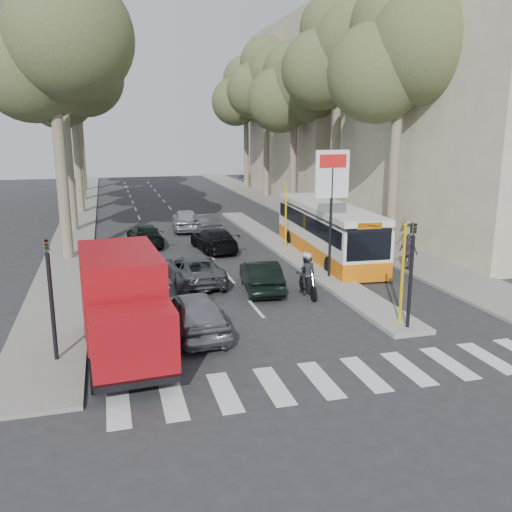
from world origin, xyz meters
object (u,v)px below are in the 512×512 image
Objects in this scene: silver_hatchback at (193,313)px; dark_hatchback at (261,276)px; city_bus at (327,229)px; red_truck at (123,304)px; motorcycle at (306,275)px.

silver_hatchback reaches higher than dark_hatchback.
city_bus is at bearing -128.88° from dark_hatchback.
motorcycle is at bearing 26.72° from red_truck.
red_truck is at bearing 49.57° from dark_hatchback.
dark_hatchback is 1.84× the size of motorcycle.
city_bus is 6.69m from motorcycle.
silver_hatchback is 2.02× the size of motorcycle.
city_bus is at bearing 63.75° from motorcycle.
red_truck reaches higher than silver_hatchback.
dark_hatchback is 1.89m from motorcycle.
city_bus is (8.30, 8.80, 0.74)m from silver_hatchback.
city_bus is at bearing 39.98° from red_truck.
motorcycle is (5.01, 3.02, 0.09)m from silver_hatchback.
silver_hatchback is 0.39× the size of city_bus.
silver_hatchback is 1.10× the size of dark_hatchback.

